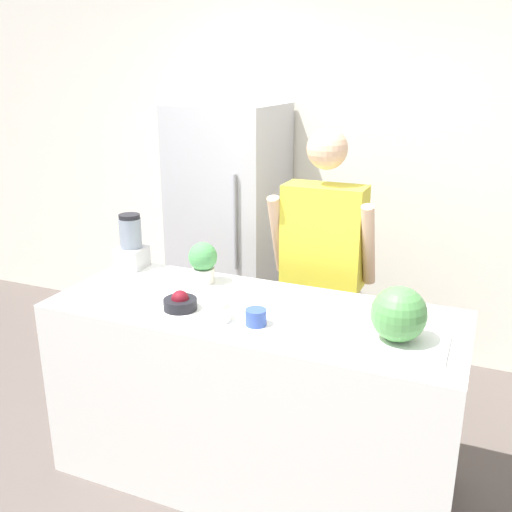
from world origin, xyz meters
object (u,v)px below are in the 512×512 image
refrigerator (231,232)px  blender (131,244)px  bowl_cream (217,310)px  person (322,276)px  watermelon (399,314)px  potted_plant (203,261)px  bowl_small_blue (256,317)px  bowl_cherries (180,302)px

refrigerator → blender: (-0.13, -1.04, 0.19)m
refrigerator → bowl_cream: 1.63m
person → watermelon: person is taller
blender → watermelon: bearing=-13.3°
person → potted_plant: (-0.51, -0.51, 0.18)m
person → bowl_small_blue: (-0.04, -0.88, 0.10)m
bowl_small_blue → potted_plant: size_ratio=0.43×
refrigerator → watermelon: size_ratio=7.82×
refrigerator → blender: refrigerator is taller
bowl_cherries → potted_plant: bearing=100.3°
refrigerator → potted_plant: bearing=-71.8°
refrigerator → person: refrigerator is taller
refrigerator → bowl_cherries: bearing=-73.7°
bowl_cherries → bowl_cream: (0.22, -0.04, 0.02)m
person → bowl_cherries: bearing=-117.1°
watermelon → bowl_small_blue: watermelon is taller
potted_plant → refrigerator: bearing=108.2°
bowl_small_blue → potted_plant: (-0.46, 0.38, 0.08)m
bowl_cream → bowl_small_blue: bowl_cream is taller
refrigerator → bowl_small_blue: (0.82, -1.47, 0.08)m
watermelon → blender: blender is taller
bowl_cream → person: bearing=76.1°
bowl_small_blue → bowl_cream: bearing=-173.2°
person → blender: (-0.99, -0.45, 0.20)m
watermelon → refrigerator: bearing=135.4°
person → potted_plant: person is taller
blender → refrigerator: bearing=83.0°
person → blender: size_ratio=5.54×
person → watermelon: size_ratio=7.50×
person → blender: bearing=-155.7°
refrigerator → potted_plant: refrigerator is taller
blender → person: bearing=24.3°
bowl_cherries → bowl_cream: bowl_cream is taller
person → bowl_cream: person is taller
bowl_cherries → blender: 0.70m
refrigerator → bowl_small_blue: bearing=-60.8°
person → potted_plant: size_ratio=7.86×
bowl_small_blue → blender: size_ratio=0.30×
refrigerator → watermelon: (1.43, -1.41, 0.18)m
watermelon → potted_plant: (-1.07, 0.31, -0.01)m
watermelon → bowl_small_blue: size_ratio=2.43×
watermelon → bowl_cherries: 1.01m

